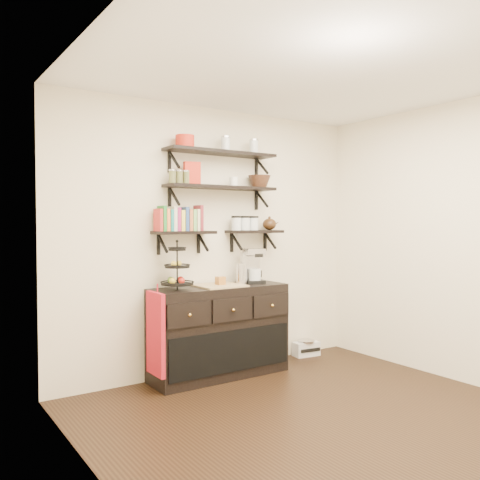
{
  "coord_description": "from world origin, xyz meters",
  "views": [
    {
      "loc": [
        -2.71,
        -2.75,
        1.53
      ],
      "look_at": [
        -0.09,
        1.15,
        1.37
      ],
      "focal_mm": 38.0,
      "sensor_mm": 36.0,
      "label": 1
    }
  ],
  "objects_px": {
    "radio": "(306,348)",
    "fruit_stand": "(177,273)",
    "coffee_maker": "(252,267)",
    "sideboard": "(219,331)"
  },
  "relations": [
    {
      "from": "coffee_maker",
      "to": "radio",
      "type": "height_order",
      "value": "coffee_maker"
    },
    {
      "from": "coffee_maker",
      "to": "radio",
      "type": "relative_size",
      "value": 1.14
    },
    {
      "from": "radio",
      "to": "sideboard",
      "type": "bearing_deg",
      "value": -167.39
    },
    {
      "from": "radio",
      "to": "fruit_stand",
      "type": "bearing_deg",
      "value": -168.82
    },
    {
      "from": "sideboard",
      "to": "coffee_maker",
      "type": "bearing_deg",
      "value": 3.35
    },
    {
      "from": "sideboard",
      "to": "fruit_stand",
      "type": "height_order",
      "value": "fruit_stand"
    },
    {
      "from": "coffee_maker",
      "to": "radio",
      "type": "xyz_separation_m",
      "value": [
        0.81,
        0.08,
        -0.98
      ]
    },
    {
      "from": "sideboard",
      "to": "coffee_maker",
      "type": "height_order",
      "value": "coffee_maker"
    },
    {
      "from": "fruit_stand",
      "to": "coffee_maker",
      "type": "distance_m",
      "value": 0.88
    },
    {
      "from": "fruit_stand",
      "to": "sideboard",
      "type": "bearing_deg",
      "value": -0.36
    }
  ]
}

